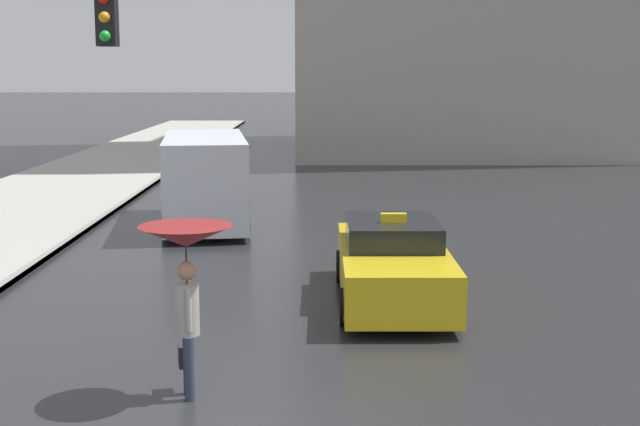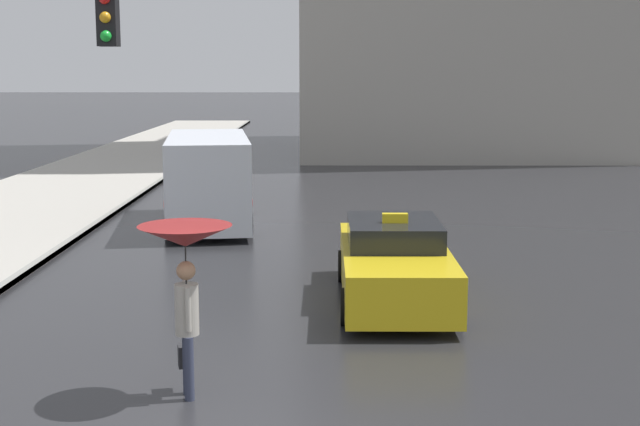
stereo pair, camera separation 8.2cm
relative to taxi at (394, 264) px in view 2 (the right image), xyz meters
name	(u,v)px [view 2 (the right image)]	position (x,y,z in m)	size (l,w,h in m)	color
taxi	(394,264)	(0.00, 0.00, 0.00)	(1.91, 4.74, 1.56)	gold
ambulance_van	(208,176)	(-4.23, 7.64, 0.62)	(2.72, 5.82, 2.31)	silver
pedestrian_with_umbrella	(185,256)	(-2.88, -4.65, 1.12)	(1.14, 1.14, 2.15)	#2D3347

